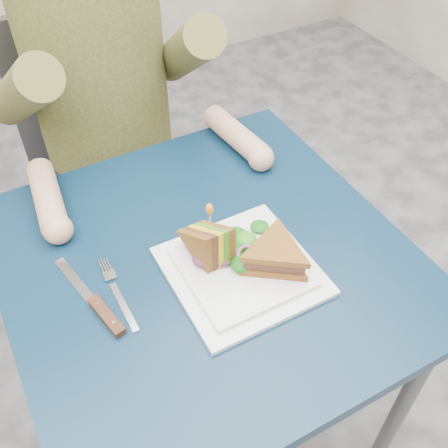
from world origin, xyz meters
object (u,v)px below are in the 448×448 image
table (207,282)px  chair (105,149)px  sandwich_upright (210,245)px  plate (242,270)px  fork (119,295)px  knife (100,309)px  diner (95,46)px  sandwich_flat (275,255)px

table → chair: 0.68m
sandwich_upright → plate: bearing=-47.8°
table → plate: (0.04, -0.07, 0.09)m
plate → fork: 0.23m
fork → knife: 0.04m
table → plate: plate is taller
chair → knife: bearing=-107.7°
diner → knife: (-0.22, -0.58, -0.18)m
sandwich_upright → knife: 0.22m
diner → fork: bearing=-107.8°
diner → sandwich_upright: diner is taller
sandwich_flat → table: bearing=136.1°
table → chair: bearing=90.0°
sandwich_upright → diner: bearing=89.9°
sandwich_flat → knife: (-0.31, 0.07, -0.04)m
diner → sandwich_upright: 0.59m
diner → sandwich_flat: size_ratio=3.71×
diner → plate: 0.65m
plate → sandwich_flat: sandwich_flat is taller
chair → plate: chair is taller
sandwich_upright → knife: sandwich_upright is taller
chair → sandwich_flat: size_ratio=4.63×
table → chair: chair is taller
table → knife: bearing=-174.1°
sandwich_upright → fork: 0.19m
table → fork: size_ratio=4.18×
plate → sandwich_flat: bearing=-24.4°
table → knife: size_ratio=3.41×
sandwich_flat → diner: bearing=98.3°
plate → sandwich_flat: size_ratio=1.30×
table → sandwich_upright: sandwich_upright is taller
chair → fork: bearing=-105.0°
plate → sandwich_flat: 0.07m
fork → knife: (-0.04, -0.01, 0.00)m
sandwich_upright → sandwich_flat: bearing=-36.2°
table → fork: (-0.18, -0.01, 0.08)m
diner → chair: bearing=90.0°
fork → sandwich_upright: bearing=-4.2°
table → sandwich_upright: bearing=-92.6°
sandwich_flat → sandwich_upright: (-0.10, 0.07, 0.01)m
diner → table: bearing=-90.0°
chair → fork: chair is taller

